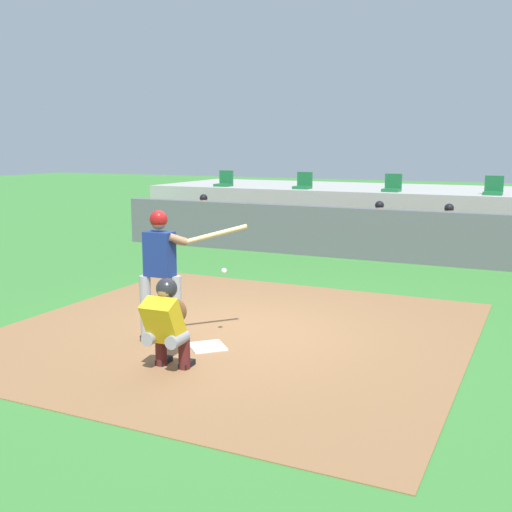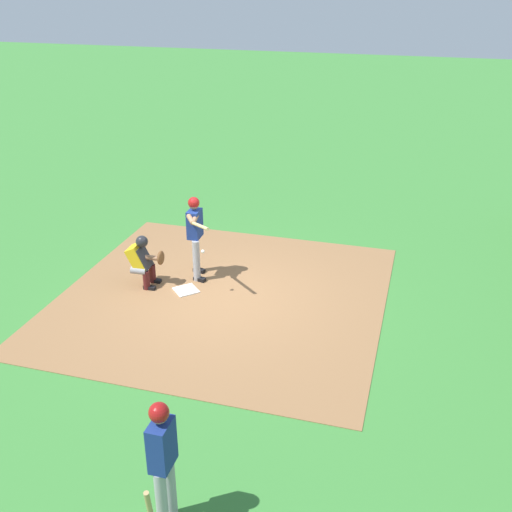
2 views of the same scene
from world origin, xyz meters
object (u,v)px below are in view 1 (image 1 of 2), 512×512
at_px(dugout_player_2, 447,231).
at_px(home_plate, 207,347).
at_px(batter_at_plate, 162,267).
at_px(dugout_player_0, 202,217).
at_px(stadium_seat_1, 303,184).
at_px(catcher_crouched, 167,321).
at_px(stadium_seat_3, 493,189).
at_px(dugout_player_1, 377,227).
at_px(stadium_seat_0, 224,182).
at_px(stadium_seat_2, 392,187).

bearing_deg(dugout_player_2, home_plate, -102.50).
bearing_deg(batter_at_plate, dugout_player_0, 117.07).
bearing_deg(stadium_seat_1, dugout_player_0, -137.75).
bearing_deg(batter_at_plate, dugout_player_2, 73.08).
bearing_deg(catcher_crouched, dugout_player_2, 78.61).
relative_size(catcher_crouched, dugout_player_2, 1.30).
bearing_deg(stadium_seat_3, dugout_player_0, -164.71).
bearing_deg(stadium_seat_3, batter_at_plate, -107.81).
bearing_deg(dugout_player_1, stadium_seat_3, 39.69).
distance_m(dugout_player_1, dugout_player_2, 1.66).
height_order(batter_at_plate, dugout_player_0, batter_at_plate).
height_order(catcher_crouched, dugout_player_2, dugout_player_2).
distance_m(home_plate, stadium_seat_0, 11.53).
relative_size(catcher_crouched, stadium_seat_1, 3.53).
relative_size(dugout_player_1, dugout_player_2, 1.00).
height_order(home_plate, stadium_seat_2, stadium_seat_2).
height_order(dugout_player_0, dugout_player_2, same).
xyz_separation_m(batter_at_plate, dugout_player_1, (0.82, 8.15, -0.36)).
height_order(catcher_crouched, stadium_seat_2, stadium_seat_2).
distance_m(dugout_player_1, stadium_seat_3, 3.30).
height_order(dugout_player_1, dugout_player_2, same).
bearing_deg(stadium_seat_2, stadium_seat_0, 180.00).
height_order(batter_at_plate, dugout_player_1, batter_at_plate).
height_order(batter_at_plate, dugout_player_2, batter_at_plate).
relative_size(dugout_player_1, stadium_seat_3, 2.71).
bearing_deg(stadium_seat_0, home_plate, -62.94).
distance_m(batter_at_plate, stadium_seat_2, 10.22).
bearing_deg(stadium_seat_1, catcher_crouched, -76.88).
distance_m(catcher_crouched, dugout_player_1, 9.05).
relative_size(catcher_crouched, dugout_player_0, 1.30).
distance_m(home_plate, stadium_seat_2, 10.29).
relative_size(catcher_crouched, stadium_seat_2, 3.53).
height_order(dugout_player_1, stadium_seat_1, stadium_seat_1).
height_order(home_plate, batter_at_plate, batter_at_plate).
relative_size(dugout_player_1, stadium_seat_0, 2.71).
bearing_deg(stadium_seat_0, dugout_player_1, -20.83).
xyz_separation_m(home_plate, catcher_crouched, (-0.02, -0.90, 0.59)).
bearing_deg(dugout_player_2, dugout_player_1, 180.00).
distance_m(batter_at_plate, stadium_seat_1, 10.38).
distance_m(dugout_player_1, stadium_seat_1, 3.53).
bearing_deg(dugout_player_0, stadium_seat_0, 100.03).
bearing_deg(home_plate, dugout_player_1, 88.95).
relative_size(home_plate, dugout_player_1, 0.34).
bearing_deg(stadium_seat_1, stadium_seat_3, 0.00).
bearing_deg(catcher_crouched, dugout_player_1, 88.96).
xyz_separation_m(batter_at_plate, stadium_seat_0, (-4.53, 10.19, 0.50)).
relative_size(dugout_player_2, stadium_seat_2, 2.71).
bearing_deg(stadium_seat_0, dugout_player_2, -16.19).
relative_size(home_plate, dugout_player_2, 0.34).
distance_m(batter_at_plate, stadium_seat_0, 11.16).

